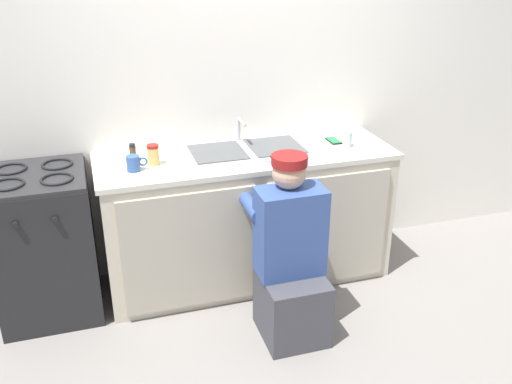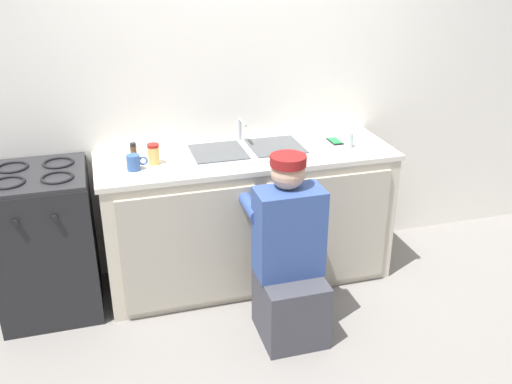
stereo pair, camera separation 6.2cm
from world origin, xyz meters
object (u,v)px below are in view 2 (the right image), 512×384
Objects in this scene: condiment_jar at (154,154)px; stove_range at (46,242)px; spice_bottle_pepper at (133,151)px; coffee_mug at (134,162)px; plumber_person at (289,264)px; water_glass at (349,140)px; cell_phone at (335,141)px; sink_double_basin at (247,151)px.

stove_range is at bearing 178.96° from condiment_jar.
coffee_mug is at bearing -94.19° from spice_bottle_pepper.
plumber_person is 10.52× the size of spice_bottle_pepper.
plumber_person is at bearing -25.99° from stove_range.
water_glass is (1.38, -0.17, -0.00)m from spice_bottle_pepper.
spice_bottle_pepper reaches higher than water_glass.
cell_phone is at bearing 51.85° from plumber_person.
water_glass reaches higher than coffee_mug.
spice_bottle_pepper is 1.05× the size of water_glass.
plumber_person is 1.02m from cell_phone.
stove_range is 2.02m from water_glass.
sink_double_basin reaches higher than coffee_mug.
sink_double_basin is at bearing -8.64° from spice_bottle_pepper.
condiment_jar reaches higher than water_glass.
coffee_mug is (-0.12, -0.06, -0.02)m from condiment_jar.
sink_double_basin is 6.25× the size of condiment_jar.
water_glass is at bearing -7.00° from spice_bottle_pepper.
sink_double_basin is 5.71× the size of cell_phone.
spice_bottle_pepper is 0.75× the size of cell_phone.
coffee_mug is (-1.35, -0.14, 0.04)m from cell_phone.
spice_bottle_pepper is at bearing 10.64° from stove_range.
coffee_mug is at bearing -179.30° from water_glass.
spice_bottle_pepper is (-0.77, 0.77, 0.50)m from plumber_person.
water_glass is (0.61, 0.60, 0.50)m from plumber_person.
cell_phone is at bearing 3.40° from condiment_jar.
water_glass is (0.68, -0.06, 0.03)m from sink_double_basin.
sink_double_basin reaches higher than spice_bottle_pepper.
plumber_person is 11.04× the size of water_glass.
water_glass is at bearing 44.51° from plumber_person.
spice_bottle_pepper is 1.39m from water_glass.
plumber_person is 0.99m from water_glass.
spice_bottle_pepper reaches higher than coffee_mug.
sink_double_basin is 0.81m from plumber_person.
cell_phone is (-0.04, 0.12, -0.04)m from water_glass.
cell_phone is (0.57, 0.72, 0.45)m from plumber_person.
spice_bottle_pepper is (-0.71, 0.11, 0.03)m from sink_double_basin.
stove_range is 8.89× the size of spice_bottle_pepper.
plumber_person is 1.06m from condiment_jar.
water_glass is 0.71× the size of cell_phone.
cell_phone is at bearing -2.11° from spice_bottle_pepper.
coffee_mug is at bearing 143.42° from plumber_person.
water_glass reaches higher than cell_phone.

